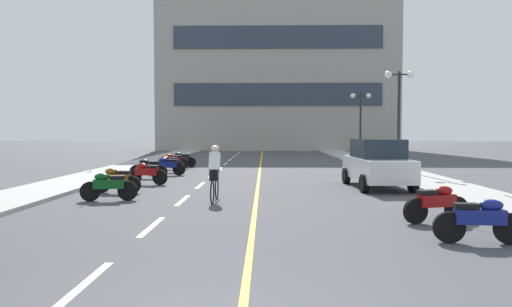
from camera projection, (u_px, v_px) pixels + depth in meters
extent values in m
plane|color=#47474C|center=(255.00, 170.00, 25.54)|extent=(140.00, 140.00, 0.00)
cube|color=#A8A8A3|center=(137.00, 165.00, 28.66)|extent=(2.40, 72.00, 0.12)
cube|color=#A8A8A3|center=(377.00, 165.00, 28.40)|extent=(2.40, 72.00, 0.12)
cube|color=silver|center=(84.00, 285.00, 6.60)|extent=(0.14, 2.20, 0.01)
cube|color=silver|center=(152.00, 226.00, 10.59)|extent=(0.14, 2.20, 0.01)
cube|color=silver|center=(183.00, 200.00, 14.59)|extent=(0.14, 2.20, 0.01)
cube|color=silver|center=(200.00, 185.00, 18.58)|extent=(0.14, 2.20, 0.01)
cube|color=silver|center=(212.00, 175.00, 22.58)|extent=(0.14, 2.20, 0.01)
cube|color=silver|center=(220.00, 169.00, 26.57)|extent=(0.14, 2.20, 0.01)
cube|color=silver|center=(226.00, 164.00, 30.57)|extent=(0.14, 2.20, 0.01)
cube|color=silver|center=(230.00, 160.00, 34.56)|extent=(0.14, 2.20, 0.01)
cube|color=silver|center=(234.00, 157.00, 38.55)|extent=(0.14, 2.20, 0.01)
cube|color=silver|center=(237.00, 154.00, 42.55)|extent=(0.14, 2.20, 0.01)
cube|color=silver|center=(239.00, 152.00, 46.54)|extent=(0.14, 2.20, 0.01)
cube|color=silver|center=(241.00, 151.00, 50.54)|extent=(0.14, 2.20, 0.01)
cube|color=gold|center=(260.00, 166.00, 28.53)|extent=(0.12, 66.00, 0.01)
cube|color=#9E998E|center=(277.00, 62.00, 52.86)|extent=(25.60, 7.74, 19.54)
cube|color=#2D3847|center=(278.00, 94.00, 49.14)|extent=(21.51, 0.10, 2.34)
cube|color=#2D3847|center=(278.00, 37.00, 48.85)|extent=(21.51, 0.10, 2.34)
cylinder|color=black|center=(399.00, 121.00, 23.78)|extent=(0.14, 0.14, 4.95)
cylinder|color=black|center=(399.00, 74.00, 23.66)|extent=(1.10, 0.08, 0.08)
sphere|color=white|center=(388.00, 74.00, 23.67)|extent=(0.36, 0.36, 0.36)
sphere|color=white|center=(410.00, 74.00, 23.65)|extent=(0.36, 0.36, 0.36)
cylinder|color=black|center=(360.00, 126.00, 33.75)|extent=(0.14, 0.14, 4.61)
cylinder|color=black|center=(361.00, 96.00, 33.64)|extent=(1.10, 0.08, 0.08)
sphere|color=white|center=(353.00, 96.00, 33.65)|extent=(0.36, 0.36, 0.36)
sphere|color=white|center=(369.00, 96.00, 33.63)|extent=(0.36, 0.36, 0.36)
cylinder|color=black|center=(346.00, 176.00, 19.11)|extent=(0.25, 0.65, 0.64)
cylinder|color=black|center=(388.00, 176.00, 19.16)|extent=(0.25, 0.65, 0.64)
cylinder|color=black|center=(364.00, 184.00, 16.31)|extent=(0.25, 0.65, 0.64)
cylinder|color=black|center=(413.00, 183.00, 16.37)|extent=(0.25, 0.65, 0.64)
cube|color=silver|center=(377.00, 169.00, 17.72)|extent=(1.90, 4.28, 0.80)
cube|color=#1E2833|center=(377.00, 148.00, 17.68)|extent=(1.66, 2.27, 0.70)
cylinder|color=black|center=(510.00, 229.00, 8.89)|extent=(0.61, 0.16, 0.60)
cylinder|color=black|center=(449.00, 227.00, 9.03)|extent=(0.61, 0.16, 0.60)
cube|color=navy|center=(480.00, 217.00, 8.95)|extent=(0.92, 0.37, 0.28)
ellipsoid|color=navy|center=(491.00, 205.00, 8.91)|extent=(0.46, 0.28, 0.22)
cube|color=black|center=(466.00, 206.00, 8.97)|extent=(0.46, 0.28, 0.10)
cylinder|color=silver|center=(511.00, 197.00, 8.86)|extent=(0.09, 0.60, 0.03)
cylinder|color=black|center=(456.00, 209.00, 11.16)|extent=(0.60, 0.27, 0.60)
cylinder|color=black|center=(416.00, 211.00, 10.86)|extent=(0.60, 0.27, 0.60)
cube|color=maroon|center=(436.00, 201.00, 11.00)|extent=(0.94, 0.53, 0.28)
ellipsoid|color=maroon|center=(444.00, 191.00, 11.04)|extent=(0.49, 0.36, 0.22)
cube|color=black|center=(427.00, 192.00, 10.92)|extent=(0.49, 0.36, 0.10)
cylinder|color=silver|center=(457.00, 183.00, 11.13)|extent=(0.21, 0.58, 0.03)
cylinder|color=black|center=(90.00, 192.00, 14.34)|extent=(0.61, 0.20, 0.60)
cylinder|color=black|center=(128.00, 191.00, 14.50)|extent=(0.61, 0.20, 0.60)
cube|color=#0C4C19|center=(109.00, 184.00, 14.41)|extent=(0.93, 0.42, 0.28)
ellipsoid|color=#0C4C19|center=(102.00, 177.00, 14.37)|extent=(0.47, 0.31, 0.22)
cube|color=black|center=(117.00, 177.00, 14.43)|extent=(0.47, 0.31, 0.10)
cylinder|color=silver|center=(90.00, 172.00, 14.31)|extent=(0.13, 0.60, 0.03)
cylinder|color=black|center=(102.00, 184.00, 16.31)|extent=(0.61, 0.18, 0.60)
cylinder|color=black|center=(132.00, 185.00, 16.14)|extent=(0.61, 0.18, 0.60)
cube|color=brown|center=(117.00, 178.00, 16.22)|extent=(0.93, 0.40, 0.28)
ellipsoid|color=brown|center=(111.00, 171.00, 16.24)|extent=(0.47, 0.30, 0.22)
cube|color=black|center=(124.00, 172.00, 16.17)|extent=(0.47, 0.30, 0.10)
cylinder|color=silver|center=(101.00, 167.00, 16.28)|extent=(0.11, 0.60, 0.03)
cylinder|color=black|center=(134.00, 177.00, 18.85)|extent=(0.61, 0.22, 0.60)
cylinder|color=black|center=(160.00, 177.00, 18.61)|extent=(0.61, 0.22, 0.60)
cube|color=maroon|center=(147.00, 172.00, 18.72)|extent=(0.94, 0.45, 0.28)
ellipsoid|color=maroon|center=(142.00, 166.00, 18.75)|extent=(0.48, 0.32, 0.22)
cube|color=black|center=(153.00, 167.00, 18.65)|extent=(0.48, 0.32, 0.10)
cylinder|color=silver|center=(134.00, 162.00, 18.82)|extent=(0.15, 0.59, 0.03)
cylinder|color=black|center=(136.00, 172.00, 21.23)|extent=(0.60, 0.12, 0.60)
cylinder|color=black|center=(161.00, 172.00, 21.18)|extent=(0.60, 0.12, 0.60)
cube|color=black|center=(148.00, 167.00, 21.20)|extent=(0.91, 0.31, 0.28)
ellipsoid|color=black|center=(144.00, 162.00, 21.20)|extent=(0.45, 0.25, 0.22)
cube|color=black|center=(154.00, 162.00, 21.17)|extent=(0.45, 0.25, 0.10)
cylinder|color=silver|center=(136.00, 158.00, 21.21)|extent=(0.05, 0.60, 0.03)
cylinder|color=black|center=(156.00, 169.00, 22.69)|extent=(0.60, 0.14, 0.60)
cylinder|color=black|center=(179.00, 169.00, 22.60)|extent=(0.60, 0.14, 0.60)
cube|color=navy|center=(168.00, 164.00, 22.63)|extent=(0.92, 0.33, 0.28)
ellipsoid|color=navy|center=(163.00, 160.00, 22.64)|extent=(0.45, 0.27, 0.22)
cube|color=black|center=(173.00, 160.00, 22.61)|extent=(0.45, 0.27, 0.10)
cylinder|color=silver|center=(156.00, 156.00, 22.66)|extent=(0.07, 0.60, 0.03)
cylinder|color=black|center=(159.00, 166.00, 24.33)|extent=(0.61, 0.24, 0.60)
cylinder|color=black|center=(179.00, 167.00, 24.05)|extent=(0.61, 0.24, 0.60)
cube|color=brown|center=(169.00, 162.00, 24.18)|extent=(0.94, 0.48, 0.28)
ellipsoid|color=brown|center=(165.00, 158.00, 24.22)|extent=(0.48, 0.33, 0.22)
cube|color=black|center=(173.00, 158.00, 24.11)|extent=(0.48, 0.33, 0.10)
cylinder|color=silver|center=(159.00, 155.00, 24.30)|extent=(0.17, 0.59, 0.03)
cylinder|color=black|center=(162.00, 164.00, 25.98)|extent=(0.61, 0.19, 0.60)
cylinder|color=black|center=(183.00, 164.00, 26.13)|extent=(0.61, 0.19, 0.60)
cube|color=maroon|center=(172.00, 160.00, 26.04)|extent=(0.93, 0.41, 0.28)
ellipsoid|color=maroon|center=(169.00, 156.00, 26.01)|extent=(0.47, 0.30, 0.22)
cube|color=black|center=(177.00, 156.00, 26.07)|extent=(0.47, 0.30, 0.10)
cylinder|color=silver|center=(162.00, 153.00, 25.95)|extent=(0.12, 0.60, 0.03)
cylinder|color=black|center=(172.00, 162.00, 27.70)|extent=(0.60, 0.13, 0.60)
cylinder|color=black|center=(191.00, 162.00, 27.62)|extent=(0.60, 0.13, 0.60)
cube|color=black|center=(182.00, 158.00, 27.65)|extent=(0.91, 0.33, 0.28)
ellipsoid|color=black|center=(178.00, 154.00, 27.65)|extent=(0.45, 0.27, 0.22)
cube|color=black|center=(186.00, 155.00, 27.62)|extent=(0.45, 0.27, 0.10)
cylinder|color=silver|center=(172.00, 152.00, 27.67)|extent=(0.06, 0.60, 0.03)
torus|color=black|center=(217.00, 188.00, 14.87)|extent=(0.06, 0.72, 0.72)
torus|color=black|center=(212.00, 192.00, 13.82)|extent=(0.06, 0.72, 0.72)
cylinder|color=blue|center=(214.00, 180.00, 14.30)|extent=(0.06, 0.95, 0.04)
cube|color=black|center=(214.00, 173.00, 14.14)|extent=(0.10, 0.20, 0.06)
cylinder|color=blue|center=(216.00, 171.00, 14.74)|extent=(0.42, 0.04, 0.03)
cube|color=black|center=(214.00, 176.00, 14.19)|extent=(0.25, 0.37, 0.28)
cube|color=white|center=(215.00, 162.00, 14.33)|extent=(0.33, 0.46, 0.61)
sphere|color=tan|center=(215.00, 150.00, 14.44)|extent=(0.20, 0.20, 0.20)
ellipsoid|color=white|center=(215.00, 148.00, 14.43)|extent=(0.24, 0.26, 0.16)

